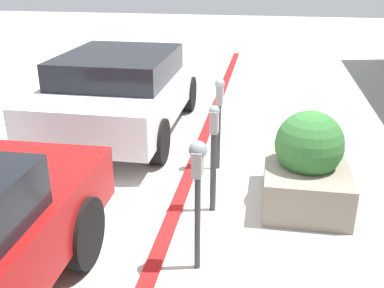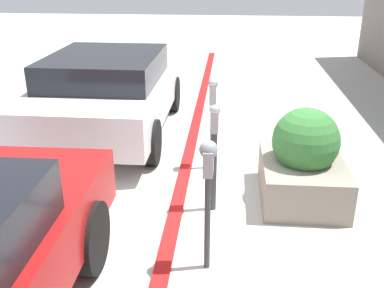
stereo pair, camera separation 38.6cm
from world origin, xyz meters
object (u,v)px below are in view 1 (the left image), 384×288
at_px(parked_car_middle, 123,89).
at_px(parking_meter_middle, 219,104).
at_px(planter_box, 307,167).
at_px(parking_meter_second, 214,146).
at_px(parking_meter_nearest, 198,175).

bearing_deg(parked_car_middle, parking_meter_middle, -125.02).
height_order(parking_meter_middle, parked_car_middle, parked_car_middle).
bearing_deg(parked_car_middle, planter_box, -124.59).
height_order(parking_meter_second, parking_meter_middle, parking_meter_middle).
relative_size(parking_meter_middle, planter_box, 1.00).
distance_m(parking_meter_second, parking_meter_middle, 1.17).
xyz_separation_m(parking_meter_nearest, parked_car_middle, (3.55, 1.85, -0.26)).
xyz_separation_m(parking_meter_second, parked_car_middle, (2.44, 1.86, -0.09)).
bearing_deg(parked_car_middle, parking_meter_second, -142.24).
height_order(parking_meter_second, parked_car_middle, parked_car_middle).
distance_m(planter_box, parked_car_middle, 3.61).
height_order(parking_meter_nearest, planter_box, parking_meter_nearest).
relative_size(planter_box, parked_car_middle, 0.32).
bearing_deg(parking_meter_nearest, parked_car_middle, 27.52).
distance_m(parking_meter_second, planter_box, 1.20).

